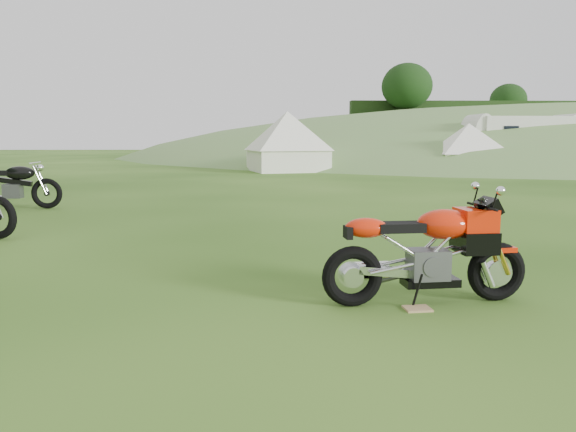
{
  "coord_description": "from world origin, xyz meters",
  "views": [
    {
      "loc": [
        -0.19,
        -5.16,
        1.47
      ],
      "look_at": [
        -0.04,
        0.4,
        0.68
      ],
      "focal_mm": 35.0,
      "sensor_mm": 36.0,
      "label": 1
    }
  ],
  "objects_px": {
    "plywood_board": "(417,309)",
    "caravan": "(521,142)",
    "vintage_moto_d": "(11,184)",
    "sport_motorcycle": "(427,244)",
    "tent_left": "(287,141)",
    "tent_right": "(468,145)"
  },
  "relations": [
    {
      "from": "plywood_board",
      "to": "caravan",
      "type": "bearing_deg",
      "value": 64.28
    },
    {
      "from": "plywood_board",
      "to": "vintage_moto_d",
      "type": "xyz_separation_m",
      "value": [
        -6.57,
        6.94,
        0.5
      ]
    },
    {
      "from": "sport_motorcycle",
      "to": "tent_left",
      "type": "height_order",
      "value": "tent_left"
    },
    {
      "from": "vintage_moto_d",
      "to": "tent_left",
      "type": "bearing_deg",
      "value": 63.33
    },
    {
      "from": "tent_left",
      "to": "tent_right",
      "type": "xyz_separation_m",
      "value": [
        7.5,
        -0.94,
        -0.17
      ]
    },
    {
      "from": "tent_left",
      "to": "vintage_moto_d",
      "type": "bearing_deg",
      "value": -129.51
    },
    {
      "from": "sport_motorcycle",
      "to": "tent_left",
      "type": "distance_m",
      "value": 19.45
    },
    {
      "from": "plywood_board",
      "to": "tent_right",
      "type": "relative_size",
      "value": 0.09
    },
    {
      "from": "tent_left",
      "to": "tent_right",
      "type": "bearing_deg",
      "value": -21.43
    },
    {
      "from": "sport_motorcycle",
      "to": "caravan",
      "type": "bearing_deg",
      "value": 58.26
    },
    {
      "from": "plywood_board",
      "to": "caravan",
      "type": "relative_size",
      "value": 0.04
    },
    {
      "from": "vintage_moto_d",
      "to": "caravan",
      "type": "distance_m",
      "value": 22.29
    },
    {
      "from": "tent_right",
      "to": "vintage_moto_d",
      "type": "bearing_deg",
      "value": -137.76
    },
    {
      "from": "sport_motorcycle",
      "to": "caravan",
      "type": "distance_m",
      "value": 23.6
    },
    {
      "from": "plywood_board",
      "to": "vintage_moto_d",
      "type": "distance_m",
      "value": 9.58
    },
    {
      "from": "sport_motorcycle",
      "to": "caravan",
      "type": "xyz_separation_m",
      "value": [
        10.22,
        21.26,
        0.69
      ]
    },
    {
      "from": "plywood_board",
      "to": "caravan",
      "type": "height_order",
      "value": "caravan"
    },
    {
      "from": "plywood_board",
      "to": "tent_right",
      "type": "height_order",
      "value": "tent_right"
    },
    {
      "from": "vintage_moto_d",
      "to": "tent_left",
      "type": "distance_m",
      "value": 14.02
    },
    {
      "from": "tent_right",
      "to": "plywood_board",
      "type": "bearing_deg",
      "value": -109.07
    },
    {
      "from": "vintage_moto_d",
      "to": "tent_right",
      "type": "xyz_separation_m",
      "value": [
        13.47,
        11.72,
        0.61
      ]
    },
    {
      "from": "caravan",
      "to": "sport_motorcycle",
      "type": "bearing_deg",
      "value": -117.68
    }
  ]
}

